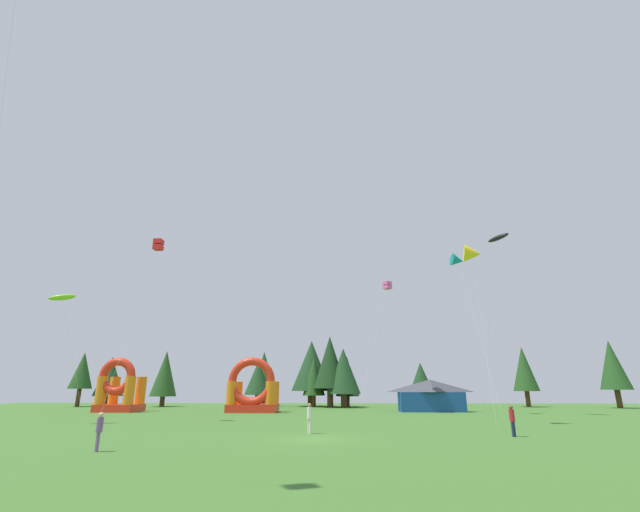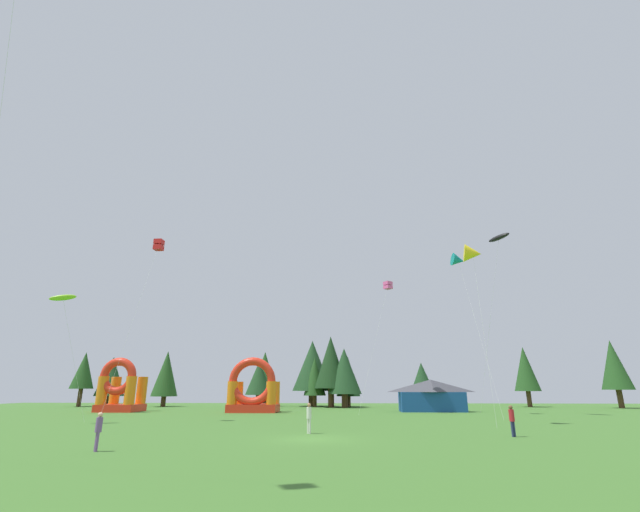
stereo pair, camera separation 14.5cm
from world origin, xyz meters
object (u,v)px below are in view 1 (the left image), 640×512
(kite_black_parafoil, at_px, (498,238))
(inflatable_red_slide, at_px, (119,391))
(person_far_side, at_px, (99,428))
(festival_tent, at_px, (431,395))
(kite_teal_delta, at_px, (457,260))
(kite_lime_parafoil, at_px, (62,298))
(person_midfield, at_px, (512,418))
(kite_red_box, at_px, (158,245))
(kite_yellow_delta, at_px, (472,254))
(kite_pink_box, at_px, (387,286))
(inflatable_orange_dome, at_px, (252,393))
(person_left_edge, at_px, (309,415))

(kite_black_parafoil, xyz_separation_m, inflatable_red_slide, (-45.90, 5.06, -17.39))
(person_far_side, bearing_deg, kite_black_parafoil, -88.36)
(kite_black_parafoil, bearing_deg, festival_tent, 137.37)
(kite_teal_delta, bearing_deg, kite_lime_parafoil, -159.04)
(kite_lime_parafoil, height_order, person_midfield, kite_lime_parafoil)
(kite_red_box, relative_size, kite_yellow_delta, 1.10)
(festival_tent, bearing_deg, kite_pink_box, -148.92)
(kite_pink_box, xyz_separation_m, inflatable_orange_dome, (-16.55, 0.44, -12.88))
(kite_pink_box, height_order, inflatable_red_slide, kite_pink_box)
(kite_teal_delta, bearing_deg, inflatable_red_slide, 175.29)
(kite_pink_box, xyz_separation_m, festival_tent, (5.06, 3.05, -13.20))
(kite_red_box, height_order, person_midfield, kite_red_box)
(kite_red_box, xyz_separation_m, festival_tent, (28.54, 17.54, -14.09))
(kite_lime_parafoil, distance_m, festival_tent, 41.59)
(kite_lime_parafoil, bearing_deg, person_far_side, -49.70)
(kite_teal_delta, xyz_separation_m, kite_red_box, (-31.79, -12.02, -1.58))
(kite_teal_delta, height_order, kite_pink_box, kite_teal_delta)
(kite_red_box, bearing_deg, person_midfield, -21.31)
(kite_teal_delta, relative_size, person_midfield, 10.36)
(person_left_edge, height_order, person_far_side, person_left_edge)
(inflatable_red_slide, xyz_separation_m, festival_tent, (38.10, 2.12, -0.52))
(kite_black_parafoil, distance_m, person_midfield, 29.56)
(person_left_edge, relative_size, person_far_side, 1.08)
(kite_teal_delta, xyz_separation_m, person_left_edge, (-16.49, -21.41, -16.46))
(kite_pink_box, height_order, person_far_side, kite_pink_box)
(kite_teal_delta, relative_size, kite_pink_box, 1.19)
(kite_black_parafoil, height_order, inflatable_red_slide, kite_black_parafoil)
(person_midfield, bearing_deg, festival_tent, 55.95)
(kite_pink_box, bearing_deg, kite_red_box, -148.33)
(kite_red_box, bearing_deg, inflatable_orange_dome, 65.11)
(person_midfield, bearing_deg, person_far_side, 166.18)
(kite_yellow_delta, height_order, person_midfield, kite_yellow_delta)
(kite_black_parafoil, height_order, person_left_edge, kite_black_parafoil)
(kite_yellow_delta, bearing_deg, inflatable_red_slide, 155.90)
(kite_teal_delta, height_order, kite_red_box, kite_teal_delta)
(kite_yellow_delta, bearing_deg, kite_red_box, 176.26)
(kite_teal_delta, distance_m, inflatable_orange_dome, 29.37)
(kite_yellow_delta, bearing_deg, kite_lime_parafoil, -178.65)
(person_far_side, xyz_separation_m, inflatable_orange_dome, (0.83, 32.86, 1.19))
(inflatable_orange_dome, height_order, inflatable_red_slide, inflatable_red_slide)
(kite_black_parafoil, bearing_deg, kite_lime_parafoil, -163.08)
(kite_red_box, bearing_deg, kite_teal_delta, 20.70)
(kite_lime_parafoil, xyz_separation_m, festival_tent, (35.31, 20.29, -8.43))
(kite_red_box, distance_m, person_far_side, 24.14)
(kite_black_parafoil, relative_size, person_midfield, 11.42)
(kite_yellow_delta, xyz_separation_m, festival_tent, (-0.63, 19.45, -12.25))
(person_left_edge, relative_size, person_midfield, 1.04)
(inflatable_red_slide, bearing_deg, kite_black_parafoil, -6.29)
(kite_teal_delta, relative_size, inflatable_orange_dome, 2.93)
(kite_lime_parafoil, xyz_separation_m, kite_pink_box, (30.25, 17.24, 4.76))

